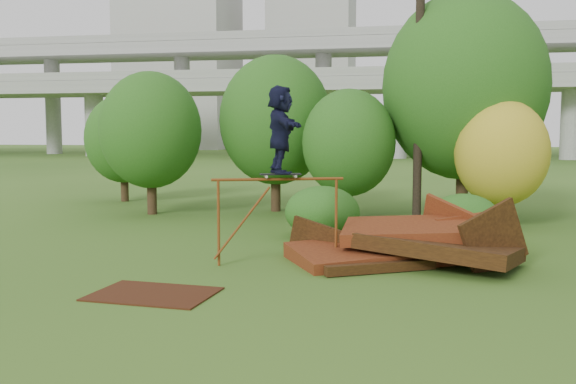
% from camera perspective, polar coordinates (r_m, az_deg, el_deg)
% --- Properties ---
extents(ground, '(240.00, 240.00, 0.00)m').
position_cam_1_polar(ground, '(12.19, 1.90, -8.45)').
color(ground, '#2D5116').
rests_on(ground, ground).
extents(scrap_pile, '(5.42, 3.66, 1.90)m').
position_cam_1_polar(scrap_pile, '(14.55, 10.40, -4.66)').
color(scrap_pile, '#491A0D').
rests_on(scrap_pile, ground).
extents(grind_rail, '(2.76, 1.05, 1.91)m').
position_cam_1_polar(grind_rail, '(14.07, -0.88, -0.88)').
color(grind_rail, brown).
rests_on(grind_rail, ground).
extents(skateboard, '(0.92, 0.53, 0.09)m').
position_cam_1_polar(skateboard, '(14.02, -0.68, 1.58)').
color(skateboard, black).
rests_on(skateboard, grind_rail).
extents(skater, '(1.22, 1.86, 1.91)m').
position_cam_1_polar(skater, '(13.99, -0.68, 5.57)').
color(skater, black).
rests_on(skater, skateboard).
extents(flat_plate, '(2.26, 1.70, 0.03)m').
position_cam_1_polar(flat_plate, '(11.88, -11.89, -8.86)').
color(flat_plate, '#38190C').
rests_on(flat_plate, ground).
extents(tree_0, '(3.56, 3.56, 5.02)m').
position_cam_1_polar(tree_0, '(23.08, -12.11, 5.39)').
color(tree_0, black).
rests_on(tree_0, ground).
extents(tree_1, '(4.09, 4.09, 5.69)m').
position_cam_1_polar(tree_1, '(23.43, -1.11, 6.39)').
color(tree_1, black).
rests_on(tree_1, ground).
extents(tree_2, '(3.06, 3.06, 4.32)m').
position_cam_1_polar(tree_2, '(21.16, 5.41, 4.36)').
color(tree_2, black).
rests_on(tree_2, ground).
extents(tree_3, '(5.46, 5.46, 7.57)m').
position_cam_1_polar(tree_3, '(22.50, 15.42, 9.05)').
color(tree_3, black).
rests_on(tree_3, ground).
extents(tree_4, '(2.82, 2.82, 3.90)m').
position_cam_1_polar(tree_4, '(20.59, 18.46, 3.30)').
color(tree_4, black).
rests_on(tree_4, ground).
extents(tree_6, '(3.19, 3.19, 4.45)m').
position_cam_1_polar(tree_6, '(27.68, -14.41, 4.58)').
color(tree_6, black).
rests_on(tree_6, ground).
extents(shrub_left, '(2.07, 1.92, 1.44)m').
position_cam_1_polar(shrub_left, '(17.64, 3.07, -1.78)').
color(shrub_left, '#1D4B14').
rests_on(shrub_left, ground).
extents(shrub_right, '(1.87, 1.71, 1.33)m').
position_cam_1_polar(shrub_right, '(17.17, 15.34, -2.35)').
color(shrub_right, '#1D4B14').
rests_on(shrub_right, ground).
extents(utility_pole, '(1.40, 0.28, 10.64)m').
position_cam_1_polar(utility_pole, '(21.20, 11.61, 11.99)').
color(utility_pole, black).
rests_on(utility_pole, ground).
extents(freeway_overpass, '(160.00, 15.00, 13.70)m').
position_cam_1_polar(freeway_overpass, '(75.00, 9.79, 10.96)').
color(freeway_overpass, gray).
rests_on(freeway_overpass, ground).
extents(building_left, '(18.00, 16.00, 35.00)m').
position_cam_1_polar(building_left, '(114.83, -9.54, 12.59)').
color(building_left, '#9E9E99').
rests_on(building_left, ground).
extents(building_right, '(14.00, 14.00, 28.00)m').
position_cam_1_polar(building_right, '(115.62, 2.20, 10.87)').
color(building_right, '#9E9E99').
rests_on(building_right, ground).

